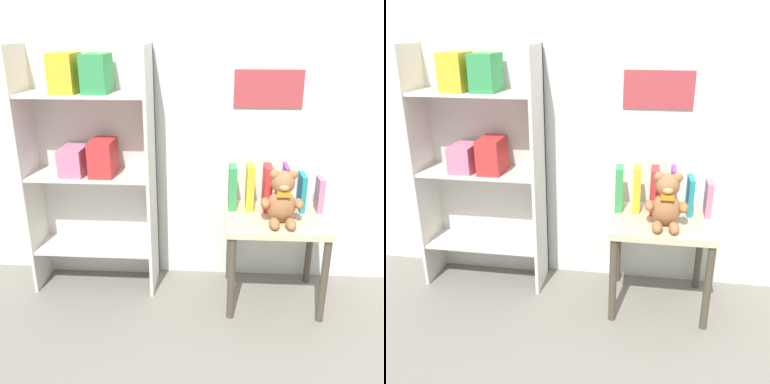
% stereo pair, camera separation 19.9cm
% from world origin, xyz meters
% --- Properties ---
extents(wall_back, '(4.80, 0.07, 2.50)m').
position_xyz_m(wall_back, '(0.00, 1.32, 1.25)').
color(wall_back, silver).
rests_on(wall_back, ground_plane).
extents(bookshelf_side, '(0.72, 0.28, 1.41)m').
position_xyz_m(bookshelf_side, '(-0.84, 1.16, 0.81)').
color(bookshelf_side, beige).
rests_on(bookshelf_side, ground_plane).
extents(display_table, '(0.54, 0.45, 0.53)m').
position_xyz_m(display_table, '(0.21, 1.02, 0.44)').
color(display_table, beige).
rests_on(display_table, ground_plane).
extents(teddy_bear, '(0.22, 0.20, 0.29)m').
position_xyz_m(teddy_bear, '(0.22, 0.94, 0.66)').
color(teddy_bear, '#99663D').
rests_on(teddy_bear, display_table).
extents(book_standing_green, '(0.04, 0.11, 0.25)m').
position_xyz_m(book_standing_green, '(-0.03, 1.12, 0.65)').
color(book_standing_green, '#33934C').
rests_on(book_standing_green, display_table).
extents(book_standing_yellow, '(0.04, 0.10, 0.26)m').
position_xyz_m(book_standing_yellow, '(0.07, 1.12, 0.66)').
color(book_standing_yellow, gold).
rests_on(book_standing_yellow, display_table).
extents(book_standing_red, '(0.04, 0.14, 0.25)m').
position_xyz_m(book_standing_red, '(0.16, 1.12, 0.65)').
color(book_standing_red, red).
rests_on(book_standing_red, display_table).
extents(book_standing_purple, '(0.02, 0.14, 0.26)m').
position_xyz_m(book_standing_purple, '(0.26, 1.12, 0.66)').
color(book_standing_purple, purple).
rests_on(book_standing_purple, display_table).
extents(book_standing_teal, '(0.03, 0.14, 0.21)m').
position_xyz_m(book_standing_teal, '(0.36, 1.13, 0.63)').
color(book_standing_teal, teal).
rests_on(book_standing_teal, display_table).
extents(book_standing_pink, '(0.03, 0.11, 0.19)m').
position_xyz_m(book_standing_pink, '(0.45, 1.12, 0.62)').
color(book_standing_pink, '#D17093').
rests_on(book_standing_pink, display_table).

